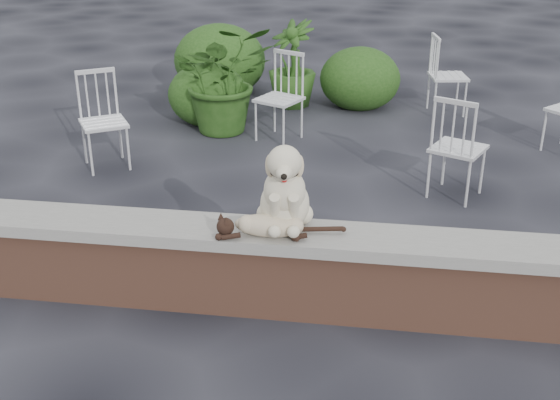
# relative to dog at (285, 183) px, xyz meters

# --- Properties ---
(ground) EXTENTS (60.00, 60.00, 0.00)m
(ground) POSITION_rel_dog_xyz_m (1.05, -0.07, -0.88)
(ground) COLOR black
(ground) RESTS_ON ground
(brick_wall) EXTENTS (6.00, 0.30, 0.50)m
(brick_wall) POSITION_rel_dog_xyz_m (1.05, -0.07, -0.63)
(brick_wall) COLOR brown
(brick_wall) RESTS_ON ground
(capstone) EXTENTS (6.20, 0.40, 0.08)m
(capstone) POSITION_rel_dog_xyz_m (1.05, -0.07, -0.34)
(capstone) COLOR slate
(capstone) RESTS_ON brick_wall
(dog) EXTENTS (0.45, 0.56, 0.60)m
(dog) POSITION_rel_dog_xyz_m (0.00, 0.00, 0.00)
(dog) COLOR beige
(dog) RESTS_ON capstone
(cat) EXTENTS (0.97, 0.34, 0.16)m
(cat) POSITION_rel_dog_xyz_m (-0.08, -0.15, -0.22)
(cat) COLOR tan
(cat) RESTS_ON capstone
(chair_c) EXTENTS (0.75, 0.75, 0.94)m
(chair_c) POSITION_rel_dog_xyz_m (1.27, 1.97, -0.41)
(chair_c) COLOR silver
(chair_c) RESTS_ON ground
(chair_e) EXTENTS (0.65, 0.65, 0.94)m
(chair_e) POSITION_rel_dog_xyz_m (1.36, 4.49, -0.41)
(chair_e) COLOR silver
(chair_e) RESTS_ON ground
(chair_b) EXTENTS (0.75, 0.75, 0.94)m
(chair_b) POSITION_rel_dog_xyz_m (-0.51, 3.24, -0.41)
(chair_b) COLOR silver
(chair_b) RESTS_ON ground
(chair_a) EXTENTS (0.77, 0.77, 0.94)m
(chair_a) POSITION_rel_dog_xyz_m (-2.08, 2.20, -0.41)
(chair_a) COLOR silver
(chair_a) RESTS_ON ground
(potted_plant_a) EXTENTS (1.37, 1.28, 1.22)m
(potted_plant_a) POSITION_rel_dog_xyz_m (-1.15, 3.44, -0.27)
(potted_plant_a) COLOR #1C3E11
(potted_plant_a) RESTS_ON ground
(potted_plant_b) EXTENTS (0.84, 0.84, 1.06)m
(potted_plant_b) POSITION_rel_dog_xyz_m (-0.54, 4.52, -0.35)
(potted_plant_b) COLOR #1C3E11
(potted_plant_b) RESTS_ON ground
(shrubbery) EXTENTS (2.96, 2.25, 0.96)m
(shrubbery) POSITION_rel_dog_xyz_m (-1.01, 4.59, -0.50)
(shrubbery) COLOR #1C3E11
(shrubbery) RESTS_ON ground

